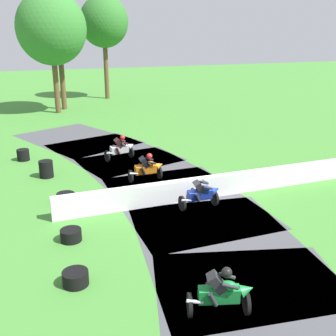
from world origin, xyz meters
The scene contains 15 objects.
ground_plane centered at (0.00, 0.00, 0.00)m, with size 120.00×120.00×0.00m, color #428433.
track_asphalt centered at (-1.10, -0.02, 0.00)m, with size 9.42×32.17×0.01m.
safety_barrier centered at (4.92, 0.11, 0.45)m, with size 0.30×20.27×0.90m, color white.
motorcycle_lead_green centered at (-1.76, -6.95, 0.66)m, with size 1.70×1.05×1.42m.
motorcycle_chase_blue centered at (0.38, -0.95, 0.65)m, with size 1.68×0.81×1.43m.
motorcycle_trailing_orange centered at (-0.71, 2.68, 0.65)m, with size 1.68×0.80×1.43m.
motorcycle_fourth_white centered at (-1.08, 6.28, 0.65)m, with size 1.71×1.01×1.43m.
tire_stack_mid_a centered at (-4.93, -4.45, 0.20)m, with size 0.72×0.72×0.40m.
tire_stack_mid_b centered at (-4.73, -1.88, 0.20)m, with size 0.70×0.70×0.40m.
tire_stack_far centered at (-4.54, 1.40, 0.20)m, with size 0.72×0.72×0.40m.
tire_stack_extra_a centered at (-5.04, 4.79, 0.40)m, with size 0.65×0.65×0.80m.
tire_stack_extra_b centered at (-6.01, 7.92, 0.30)m, with size 0.64×0.64×0.60m.
tree_far_left centered at (2.44, 26.88, 7.25)m, with size 4.61×4.61×9.71m.
tree_far_right centered at (-2.29, 22.31, 6.52)m, with size 3.66×3.66×8.52m.
tree_mid_rise centered at (-2.96, 20.82, 6.68)m, with size 5.45×5.45×9.56m.
Camera 1 is at (-5.82, -14.48, 6.66)m, focal length 44.30 mm.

